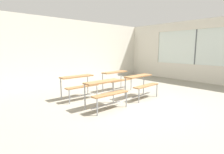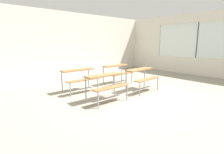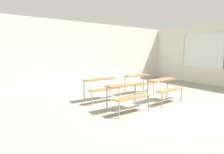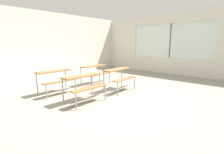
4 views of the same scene
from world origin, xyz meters
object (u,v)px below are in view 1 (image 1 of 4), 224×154
(desk_bench_r0c0, at_px, (106,88))
(desk_bench_r0c1, at_px, (141,81))
(desk_bench_r1c1, at_px, (117,76))
(desk_bench_r1c0, at_px, (79,82))

(desk_bench_r0c0, distance_m, desk_bench_r0c1, 1.53)
(desk_bench_r0c1, distance_m, desk_bench_r1c1, 1.24)
(desk_bench_r0c0, xyz_separation_m, desk_bench_r0c1, (1.53, 0.03, 0.00))
(desk_bench_r1c1, bearing_deg, desk_bench_r0c0, -143.60)
(desk_bench_r0c0, distance_m, desk_bench_r1c0, 1.28)
(desk_bench_r1c1, bearing_deg, desk_bench_r1c0, 177.65)
(desk_bench_r0c1, xyz_separation_m, desk_bench_r1c0, (-1.60, 1.25, 0.00))
(desk_bench_r0c0, height_order, desk_bench_r0c1, same)
(desk_bench_r1c0, bearing_deg, desk_bench_r0c0, -86.47)
(desk_bench_r0c1, relative_size, desk_bench_r1c1, 1.01)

